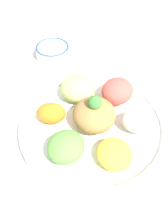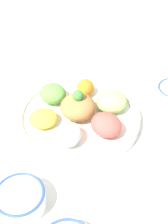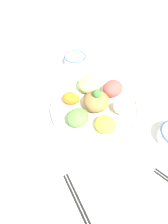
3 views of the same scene
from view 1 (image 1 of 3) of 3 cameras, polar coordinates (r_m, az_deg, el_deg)
ground_plane at (r=0.58m, az=-0.39°, el=-1.96°), size 2.40×2.40×0.00m
salad_platter at (r=0.54m, az=2.60°, el=-2.13°), size 0.37×0.37×0.11m
rice_bowl_blue at (r=0.77m, az=-8.16°, el=15.51°), size 0.11×0.11×0.04m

